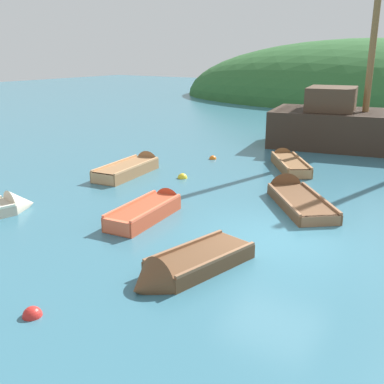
{
  "coord_description": "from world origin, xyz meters",
  "views": [
    {
      "loc": [
        4.02,
        -9.9,
        4.5
      ],
      "look_at": [
        -3.72,
        1.78,
        0.15
      ],
      "focal_mm": 42.53,
      "sensor_mm": 36.0,
      "label": 1
    }
  ],
  "objects_px": {
    "rowboat_center": "(293,198)",
    "rowboat_far": "(152,210)",
    "rowboat_outer_left": "(184,269)",
    "buoy_red": "(32,316)",
    "rowboat_near_dock": "(287,163)",
    "buoy_yellow": "(182,178)",
    "buoy_orange": "(213,159)",
    "rowboat_outer_right": "(134,168)"
  },
  "relations": [
    {
      "from": "rowboat_far",
      "to": "buoy_orange",
      "type": "bearing_deg",
      "value": 11.18
    },
    {
      "from": "buoy_orange",
      "to": "rowboat_near_dock",
      "type": "bearing_deg",
      "value": 9.72
    },
    {
      "from": "rowboat_far",
      "to": "buoy_yellow",
      "type": "relative_size",
      "value": 9.14
    },
    {
      "from": "rowboat_far",
      "to": "rowboat_center",
      "type": "bearing_deg",
      "value": -45.63
    },
    {
      "from": "rowboat_near_dock",
      "to": "buoy_orange",
      "type": "xyz_separation_m",
      "value": [
        -3.22,
        -0.55,
        -0.13
      ]
    },
    {
      "from": "rowboat_near_dock",
      "to": "buoy_orange",
      "type": "height_order",
      "value": "rowboat_near_dock"
    },
    {
      "from": "rowboat_center",
      "to": "buoy_yellow",
      "type": "bearing_deg",
      "value": 46.8
    },
    {
      "from": "buoy_red",
      "to": "rowboat_near_dock",
      "type": "bearing_deg",
      "value": 92.05
    },
    {
      "from": "rowboat_center",
      "to": "buoy_red",
      "type": "bearing_deg",
      "value": 130.83
    },
    {
      "from": "rowboat_outer_left",
      "to": "rowboat_outer_right",
      "type": "bearing_deg",
      "value": -120.06
    },
    {
      "from": "rowboat_outer_left",
      "to": "buoy_red",
      "type": "bearing_deg",
      "value": -12.92
    },
    {
      "from": "rowboat_far",
      "to": "rowboat_near_dock",
      "type": "distance_m",
      "value": 7.68
    },
    {
      "from": "rowboat_center",
      "to": "rowboat_outer_left",
      "type": "xyz_separation_m",
      "value": [
        -0.07,
        -5.98,
        0.01
      ]
    },
    {
      "from": "rowboat_center",
      "to": "rowboat_far",
      "type": "distance_m",
      "value": 4.54
    },
    {
      "from": "rowboat_center",
      "to": "rowboat_far",
      "type": "bearing_deg",
      "value": 100.63
    },
    {
      "from": "rowboat_near_dock",
      "to": "buoy_orange",
      "type": "distance_m",
      "value": 3.27
    },
    {
      "from": "rowboat_center",
      "to": "rowboat_outer_left",
      "type": "relative_size",
      "value": 1.17
    },
    {
      "from": "rowboat_center",
      "to": "rowboat_near_dock",
      "type": "height_order",
      "value": "rowboat_center"
    },
    {
      "from": "buoy_orange",
      "to": "buoy_yellow",
      "type": "xyz_separation_m",
      "value": [
        0.68,
        -3.31,
        0.0
      ]
    },
    {
      "from": "rowboat_center",
      "to": "rowboat_outer_right",
      "type": "relative_size",
      "value": 0.97
    },
    {
      "from": "rowboat_far",
      "to": "rowboat_near_dock",
      "type": "xyz_separation_m",
      "value": [
        1.0,
        7.61,
        -0.02
      ]
    },
    {
      "from": "rowboat_far",
      "to": "rowboat_outer_left",
      "type": "bearing_deg",
      "value": -137.72
    },
    {
      "from": "rowboat_center",
      "to": "buoy_yellow",
      "type": "distance_m",
      "value": 4.43
    },
    {
      "from": "rowboat_near_dock",
      "to": "buoy_red",
      "type": "height_order",
      "value": "rowboat_near_dock"
    },
    {
      "from": "rowboat_center",
      "to": "buoy_red",
      "type": "height_order",
      "value": "rowboat_center"
    },
    {
      "from": "rowboat_outer_left",
      "to": "rowboat_near_dock",
      "type": "xyz_separation_m",
      "value": [
        -1.8,
        10.09,
        0.02
      ]
    },
    {
      "from": "buoy_red",
      "to": "buoy_yellow",
      "type": "distance_m",
      "value": 9.52
    },
    {
      "from": "rowboat_outer_left",
      "to": "buoy_yellow",
      "type": "distance_m",
      "value": 7.6
    },
    {
      "from": "rowboat_outer_right",
      "to": "rowboat_near_dock",
      "type": "relative_size",
      "value": 1.08
    },
    {
      "from": "buoy_orange",
      "to": "buoy_yellow",
      "type": "distance_m",
      "value": 3.37
    },
    {
      "from": "rowboat_far",
      "to": "buoy_red",
      "type": "bearing_deg",
      "value": -170.8
    },
    {
      "from": "rowboat_center",
      "to": "rowboat_outer_right",
      "type": "bearing_deg",
      "value": 50.4
    },
    {
      "from": "rowboat_outer_right",
      "to": "rowboat_outer_left",
      "type": "bearing_deg",
      "value": -139.93
    },
    {
      "from": "rowboat_far",
      "to": "buoy_red",
      "type": "xyz_separation_m",
      "value": [
        1.46,
        -5.28,
        -0.15
      ]
    },
    {
      "from": "buoy_yellow",
      "to": "rowboat_center",
      "type": "bearing_deg",
      "value": -3.19
    },
    {
      "from": "rowboat_outer_left",
      "to": "buoy_yellow",
      "type": "bearing_deg",
      "value": -132.4
    },
    {
      "from": "rowboat_outer_left",
      "to": "rowboat_far",
      "type": "bearing_deg",
      "value": -118.75
    },
    {
      "from": "buoy_red",
      "to": "buoy_yellow",
      "type": "height_order",
      "value": "buoy_yellow"
    },
    {
      "from": "rowboat_near_dock",
      "to": "buoy_red",
      "type": "bearing_deg",
      "value": 146.54
    },
    {
      "from": "rowboat_center",
      "to": "rowboat_near_dock",
      "type": "bearing_deg",
      "value": -15.41
    },
    {
      "from": "rowboat_near_dock",
      "to": "buoy_yellow",
      "type": "bearing_deg",
      "value": 111.11
    },
    {
      "from": "buoy_red",
      "to": "buoy_orange",
      "type": "bearing_deg",
      "value": 106.61
    }
  ]
}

